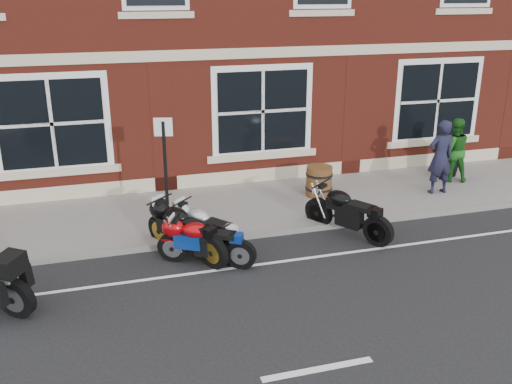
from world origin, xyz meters
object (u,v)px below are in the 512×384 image
at_px(moto_sport_black, 186,229).
at_px(pedestrian_right, 454,150).
at_px(moto_naked_black, 347,210).
at_px(pedestrian_left, 440,157).
at_px(moto_sport_red, 204,240).
at_px(barrel_planter, 319,181).
at_px(parking_sign, 166,171).
at_px(a_board_sign, 448,161).
at_px(moto_sport_silver, 207,228).

distance_m(moto_sport_black, pedestrian_right, 7.68).
height_order(moto_naked_black, pedestrian_left, pedestrian_left).
height_order(moto_sport_red, barrel_planter, moto_sport_red).
relative_size(pedestrian_right, parking_sign, 0.67).
distance_m(moto_sport_red, moto_naked_black, 3.14).
xyz_separation_m(barrel_planter, parking_sign, (-3.86, -1.57, 1.07)).
bearing_deg(moto_sport_black, parking_sign, 82.51).
distance_m(moto_sport_black, moto_naked_black, 3.36).
xyz_separation_m(pedestrian_right, a_board_sign, (0.05, 0.28, -0.38)).
bearing_deg(moto_sport_red, moto_naked_black, -51.33).
xyz_separation_m(a_board_sign, parking_sign, (-7.65, -1.92, 0.98)).
xyz_separation_m(moto_sport_silver, a_board_sign, (6.98, 2.43, 0.07)).
distance_m(moto_sport_red, barrel_planter, 4.24).
distance_m(pedestrian_right, a_board_sign, 0.47).
distance_m(moto_naked_black, barrel_planter, 2.12).
relative_size(moto_sport_black, moto_sport_silver, 1.14).
bearing_deg(a_board_sign, moto_sport_silver, -167.62).
xyz_separation_m(moto_sport_silver, moto_naked_black, (2.95, -0.02, 0.04)).
bearing_deg(pedestrian_left, moto_sport_red, 17.98).
bearing_deg(a_board_sign, moto_sport_black, -168.35).
relative_size(moto_naked_black, parking_sign, 0.77).
relative_size(moto_sport_red, moto_sport_silver, 1.03).
bearing_deg(moto_sport_black, moto_sport_silver, -26.34).
relative_size(moto_sport_black, barrel_planter, 2.61).
xyz_separation_m(moto_sport_silver, pedestrian_left, (6.06, 1.45, 0.52)).
distance_m(moto_naked_black, pedestrian_right, 4.56).
xyz_separation_m(moto_sport_black, a_board_sign, (7.40, 2.47, 0.02)).
relative_size(moto_sport_red, pedestrian_left, 0.94).
distance_m(moto_naked_black, parking_sign, 3.79).
height_order(moto_naked_black, parking_sign, parking_sign).
xyz_separation_m(moto_naked_black, pedestrian_right, (3.98, 2.18, 0.40)).
distance_m(moto_sport_silver, barrel_planter, 3.81).
height_order(moto_sport_silver, a_board_sign, a_board_sign).
bearing_deg(a_board_sign, parking_sign, -172.77).
bearing_deg(pedestrian_left, moto_naked_black, 25.63).
xyz_separation_m(moto_sport_black, pedestrian_left, (6.47, 1.49, 0.48)).
distance_m(moto_sport_black, barrel_planter, 4.19).
bearing_deg(a_board_sign, moto_sport_red, -164.33).
relative_size(moto_naked_black, pedestrian_right, 1.15).
distance_m(moto_sport_silver, parking_sign, 1.34).
height_order(pedestrian_left, barrel_planter, pedestrian_left).
relative_size(moto_sport_black, parking_sign, 0.76).
bearing_deg(barrel_planter, moto_sport_black, -149.47).
height_order(pedestrian_right, barrel_planter, pedestrian_right).
height_order(moto_sport_red, pedestrian_left, pedestrian_left).
distance_m(moto_sport_silver, pedestrian_right, 7.27).
bearing_deg(barrel_planter, moto_naked_black, -96.60).
bearing_deg(moto_sport_red, pedestrian_right, -39.83).
bearing_deg(moto_sport_red, a_board_sign, -38.05).
height_order(moto_naked_black, barrel_planter, moto_naked_black).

